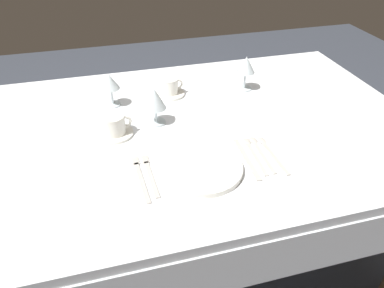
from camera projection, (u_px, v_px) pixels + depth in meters
The scene contains 16 objects.
ground_plane at pixel (185, 253), 1.78m from camera, with size 6.00×6.00×0.00m, color #383D47.
dining_table at pixel (182, 145), 1.39m from camera, with size 1.80×1.11×0.74m.
dinner_plate at pixel (202, 168), 1.13m from camera, with size 0.26×0.26×0.02m, color white.
fork_outer at pixel (150, 174), 1.12m from camera, with size 0.03×0.21×0.00m.
fork_inner at pixel (140, 177), 1.11m from camera, with size 0.03×0.22×0.00m.
dinner_knife at pixel (247, 160), 1.18m from camera, with size 0.02×0.22×0.00m.
spoon_soup at pixel (252, 151), 1.22m from camera, with size 0.03×0.21×0.01m.
spoon_dessert at pixel (259, 150), 1.22m from camera, with size 0.03×0.21×0.01m.
spoon_tea at pixel (269, 150), 1.22m from camera, with size 0.03×0.22×0.01m.
saucer_left at pixel (115, 134), 1.30m from camera, with size 0.13×0.13×0.01m, color white.
coffee_cup_left at pixel (114, 124), 1.28m from camera, with size 0.11×0.08×0.07m.
saucer_right at pixel (170, 94), 1.55m from camera, with size 0.13×0.13×0.01m, color white.
coffee_cup_right at pixel (170, 86), 1.53m from camera, with size 0.10×0.07×0.07m.
wine_glass_centre at pixel (110, 83), 1.42m from camera, with size 0.07×0.07×0.14m.
wine_glass_left at pixel (155, 100), 1.31m from camera, with size 0.08×0.08×0.14m.
wine_glass_right at pixel (246, 66), 1.53m from camera, with size 0.08×0.08×0.15m.
Camera 1 is at (-0.26, -1.10, 1.47)m, focal length 33.70 mm.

